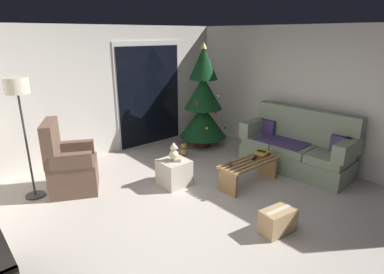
{
  "coord_description": "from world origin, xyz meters",
  "views": [
    {
      "loc": [
        -2.55,
        -2.77,
        2.35
      ],
      "look_at": [
        0.4,
        0.7,
        0.85
      ],
      "focal_mm": 29.64,
      "sensor_mm": 36.0,
      "label": 1
    }
  ],
  "objects": [
    {
      "name": "coffee_table",
      "position": [
        1.17,
        0.19,
        0.27
      ],
      "size": [
        1.1,
        0.4,
        0.41
      ],
      "color": "#9E7547",
      "rests_on": "ground"
    },
    {
      "name": "teddy_bear_cream",
      "position": [
        0.26,
        0.96,
        0.54
      ],
      "size": [
        0.22,
        0.21,
        0.29
      ],
      "color": "beige",
      "rests_on": "ottoman"
    },
    {
      "name": "wall_back",
      "position": [
        0.0,
        3.06,
        1.25
      ],
      "size": [
        5.72,
        0.12,
        2.5
      ],
      "primitive_type": "cube",
      "color": "silver",
      "rests_on": "ground"
    },
    {
      "name": "christmas_tree",
      "position": [
        1.86,
        2.06,
        0.96
      ],
      "size": [
        1.0,
        1.0,
        2.18
      ],
      "color": "#4C1E19",
      "rests_on": "ground"
    },
    {
      "name": "ground_plane",
      "position": [
        0.0,
        0.0,
        0.0
      ],
      "size": [
        7.0,
        7.0,
        0.0
      ],
      "primitive_type": "plane",
      "color": "#BCB2A8"
    },
    {
      "name": "cell_phone",
      "position": [
        1.53,
        0.24,
        0.48
      ],
      "size": [
        0.11,
        0.16,
        0.01
      ],
      "primitive_type": "cube",
      "rotation": [
        0.0,
        0.0,
        0.27
      ],
      "color": "black",
      "rests_on": "book_stack"
    },
    {
      "name": "armchair",
      "position": [
        -1.09,
        1.85,
        0.4
      ],
      "size": [
        0.92,
        0.91,
        1.13
      ],
      "color": "brown",
      "rests_on": "ground"
    },
    {
      "name": "remote_black",
      "position": [
        1.32,
        0.21,
        0.42
      ],
      "size": [
        0.16,
        0.1,
        0.02
      ],
      "primitive_type": "cube",
      "rotation": [
        0.0,
        0.0,
        1.95
      ],
      "color": "black",
      "rests_on": "coffee_table"
    },
    {
      "name": "patio_door_glass",
      "position": [
        1.14,
        2.97,
        1.05
      ],
      "size": [
        1.5,
        0.02,
        2.1
      ],
      "primitive_type": "cube",
      "color": "black",
      "rests_on": "ground"
    },
    {
      "name": "floor_lamp",
      "position": [
        -1.59,
        2.03,
        1.51
      ],
      "size": [
        0.32,
        0.32,
        1.78
      ],
      "color": "#2D2D30",
      "rests_on": "ground"
    },
    {
      "name": "cardboard_box_taped_mid_floor",
      "position": [
        0.43,
        -0.89,
        0.15
      ],
      "size": [
        0.47,
        0.3,
        0.31
      ],
      "color": "tan",
      "rests_on": "ground"
    },
    {
      "name": "patio_door_frame",
      "position": [
        1.14,
        2.99,
        1.1
      ],
      "size": [
        1.6,
        0.02,
        2.2
      ],
      "primitive_type": "cube",
      "color": "silver",
      "rests_on": "ground"
    },
    {
      "name": "book_stack",
      "position": [
        1.54,
        0.23,
        0.44
      ],
      "size": [
        0.29,
        0.24,
        0.07
      ],
      "color": "#A32D28",
      "rests_on": "coffee_table"
    },
    {
      "name": "wall_right",
      "position": [
        2.86,
        0.0,
        1.25
      ],
      "size": [
        0.12,
        6.0,
        2.5
      ],
      "primitive_type": "cube",
      "color": "silver",
      "rests_on": "ground"
    },
    {
      "name": "couch",
      "position": [
        2.32,
        0.06,
        0.4
      ],
      "size": [
        0.9,
        1.98,
        1.08
      ],
      "color": "gray",
      "rests_on": "ground"
    },
    {
      "name": "teddy_bear_honey_by_tree",
      "position": [
        1.14,
        1.83,
        0.12
      ],
      "size": [
        0.21,
        0.22,
        0.29
      ],
      "color": "tan",
      "rests_on": "ground"
    },
    {
      "name": "remote_graphite",
      "position": [
        0.84,
        0.29,
        0.42
      ],
      "size": [
        0.14,
        0.15,
        0.02
      ],
      "primitive_type": "cube",
      "rotation": [
        0.0,
        0.0,
        2.43
      ],
      "color": "#333338",
      "rests_on": "coffee_table"
    },
    {
      "name": "ottoman",
      "position": [
        0.25,
        0.97,
        0.21
      ],
      "size": [
        0.44,
        0.44,
        0.42
      ],
      "primitive_type": "cube",
      "color": "beige",
      "rests_on": "ground"
    }
  ]
}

